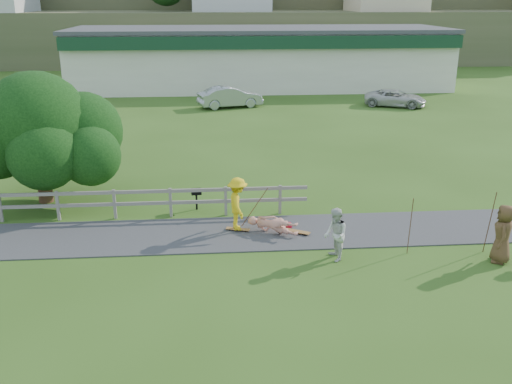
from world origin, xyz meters
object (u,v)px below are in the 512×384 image
spectator_c (503,234)px  car_white (395,98)px  skater_fallen (273,225)px  tree (40,149)px  bbq (197,199)px  spectator_a (335,235)px  car_silver (230,97)px  skater_rider (238,207)px

spectator_c → car_white: bearing=-166.5°
skater_fallen → tree: bearing=99.2°
spectator_c → bbq: bearing=-95.3°
skater_fallen → spectator_a: (1.67, -2.16, 0.50)m
spectator_a → spectator_c: bearing=78.0°
bbq → spectator_c: bearing=-36.0°
car_silver → bbq: car_silver is taller
spectator_a → spectator_c: (4.96, -0.54, 0.08)m
skater_fallen → car_white: (11.54, 22.88, 0.29)m
spectator_a → spectator_c: 4.99m
car_white → spectator_a: bearing=-178.7°
spectator_c → car_white: 26.05m
spectator_c → skater_fallen: bearing=-87.8°
skater_fallen → spectator_c: spectator_c is taller
spectator_c → spectator_a: bearing=-71.9°
spectator_a → car_white: bearing=152.7°
car_silver → bbq: (-2.07, -20.94, -0.35)m
car_silver → bbq: bearing=158.7°
skater_fallen → spectator_a: size_ratio=1.09×
spectator_c → car_silver: (-7.16, 26.20, -0.15)m
tree → bbq: tree is taller
car_silver → car_white: car_silver is taller
skater_fallen → bbq: bbq is taller
skater_rider → spectator_a: skater_rider is taller
skater_rider → car_white: size_ratio=0.41×
car_silver → spectator_a: bearing=169.2°
skater_fallen → car_silver: car_silver is taller
skater_fallen → tree: size_ratio=0.28×
skater_rider → bbq: bearing=25.5°
spectator_a → car_white: (9.88, 25.04, -0.21)m
skater_fallen → bbq: 3.64m
skater_rider → spectator_a: size_ratio=1.10×
car_silver → tree: tree is taller
spectator_c → car_silver: spectator_c is taller
skater_rider → spectator_a: (2.83, -2.44, -0.09)m
spectator_a → skater_rider: bearing=-136.5°
skater_rider → car_white: bearing=-36.2°
tree → spectator_c: bearing=-23.6°
spectator_a → car_silver: (-2.20, 25.65, -0.06)m
spectator_c → bbq: size_ratio=2.24×
skater_fallen → bbq: (-2.60, 2.55, 0.08)m
spectator_a → skater_fallen: bearing=-148.2°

